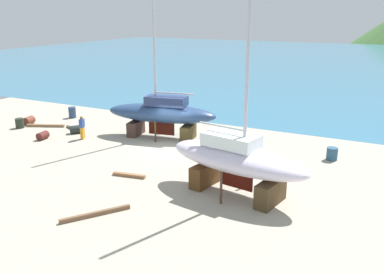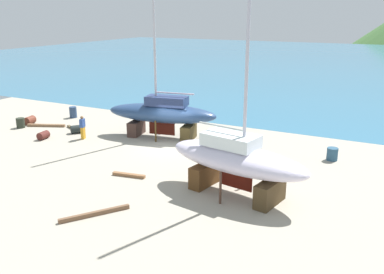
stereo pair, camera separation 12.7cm
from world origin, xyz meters
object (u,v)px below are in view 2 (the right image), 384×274
at_px(sailboat_large_starboard, 162,113).
at_px(barrel_rust_mid, 20,123).
at_px(barrel_tipped_left, 73,112).
at_px(barrel_ochre, 43,135).
at_px(barrel_tar_black, 332,154).
at_px(barrel_tipped_right, 30,120).
at_px(barrel_rust_far, 76,129).
at_px(sailboat_mid_port, 236,159).
at_px(worker, 83,127).

relative_size(sailboat_large_starboard, barrel_rust_mid, 17.57).
height_order(sailboat_large_starboard, barrel_tipped_left, sailboat_large_starboard).
distance_m(sailboat_large_starboard, barrel_rust_mid, 11.52).
bearing_deg(barrel_ochre, barrel_tar_black, 14.28).
height_order(sailboat_large_starboard, barrel_tar_black, sailboat_large_starboard).
relative_size(barrel_ochre, barrel_rust_mid, 1.06).
bearing_deg(barrel_tipped_right, barrel_tipped_left, 63.24).
bearing_deg(barrel_rust_far, barrel_tipped_left, 135.13).
xyz_separation_m(sailboat_mid_port, barrel_rust_far, (-14.37, 4.61, -1.50)).
bearing_deg(barrel_rust_mid, sailboat_mid_port, -11.12).
distance_m(sailboat_large_starboard, barrel_tipped_left, 9.89).
bearing_deg(sailboat_mid_port, barrel_rust_far, 172.59).
distance_m(sailboat_large_starboard, barrel_ochre, 8.52).
bearing_deg(barrel_tipped_right, sailboat_mid_port, -14.12).
height_order(barrel_rust_far, barrel_tar_black, barrel_tar_black).
bearing_deg(sailboat_large_starboard, barrel_tipped_left, -18.66).
distance_m(barrel_rust_far, barrel_ochre, 2.43).
height_order(sailboat_mid_port, barrel_ochre, sailboat_mid_port).
bearing_deg(sailboat_large_starboard, barrel_rust_mid, 4.39).
bearing_deg(barrel_rust_mid, barrel_tar_black, 8.58).
distance_m(barrel_tipped_right, barrel_rust_mid, 1.15).
distance_m(barrel_rust_mid, barrel_tipped_left, 4.53).
bearing_deg(barrel_tipped_right, barrel_ochre, -31.47).
bearing_deg(barrel_rust_mid, barrel_tipped_left, 72.49).
relative_size(barrel_tipped_right, barrel_rust_far, 1.11).
height_order(sailboat_mid_port, barrel_tipped_right, sailboat_mid_port).
bearing_deg(worker, barrel_rust_mid, -15.80).
xyz_separation_m(sailboat_large_starboard, barrel_rust_far, (-6.18, -2.06, -1.48)).
relative_size(sailboat_large_starboard, barrel_tipped_right, 15.51).
bearing_deg(barrel_tipped_left, sailboat_mid_port, -24.37).
height_order(barrel_tipped_right, barrel_rust_mid, barrel_rust_mid).
height_order(barrel_tipped_right, barrel_tipped_left, barrel_tipped_left).
relative_size(sailboat_large_starboard, barrel_tar_black, 17.46).
relative_size(barrel_tar_black, barrel_tipped_left, 0.83).
bearing_deg(sailboat_mid_port, worker, 174.30).
xyz_separation_m(barrel_tipped_right, barrel_rust_mid, (0.25, -1.12, 0.07)).
bearing_deg(barrel_tar_black, barrel_ochre, -165.72).
xyz_separation_m(worker, barrel_rust_far, (-1.44, 0.88, -0.56)).
relative_size(barrel_rust_far, barrel_ochre, 0.96).
height_order(barrel_ochre, barrel_tipped_left, barrel_tipped_left).
xyz_separation_m(sailboat_large_starboard, barrel_rust_mid, (-11.06, -2.88, -1.39)).
height_order(sailboat_mid_port, barrel_rust_far, sailboat_mid_port).
bearing_deg(barrel_rust_mid, sailboat_large_starboard, 14.59).
height_order(sailboat_mid_port, barrel_tipped_left, sailboat_mid_port).
bearing_deg(worker, barrel_tar_black, 176.76).
xyz_separation_m(sailboat_large_starboard, worker, (-4.75, -2.94, -0.91)).
bearing_deg(worker, sailboat_mid_port, 148.69).
height_order(sailboat_mid_port, barrel_rust_mid, sailboat_mid_port).
bearing_deg(barrel_rust_far, worker, -31.55).
bearing_deg(barrel_rust_far, sailboat_mid_port, -17.77).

